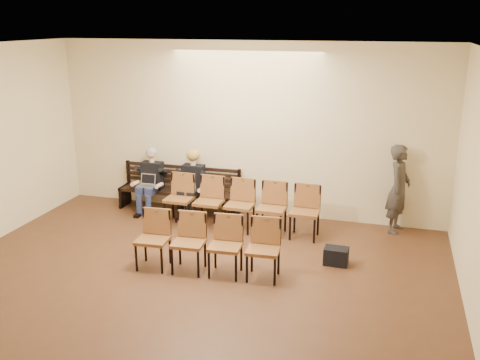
# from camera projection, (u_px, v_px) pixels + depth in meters

# --- Properties ---
(ground) EXTENTS (10.00, 10.00, 0.00)m
(ground) POSITION_uv_depth(u_px,v_px,m) (139.00, 344.00, 6.67)
(ground) COLOR #55321D
(ground) RESTS_ON ground
(room_walls) EXTENTS (8.02, 10.01, 3.51)m
(room_walls) POSITION_uv_depth(u_px,v_px,m) (156.00, 132.00, 6.66)
(room_walls) COLOR #F6E5B0
(room_walls) RESTS_ON ground
(bench) EXTENTS (2.60, 0.90, 0.45)m
(bench) POSITION_uv_depth(u_px,v_px,m) (179.00, 201.00, 11.24)
(bench) COLOR black
(bench) RESTS_ON ground
(seated_man) EXTENTS (0.54, 0.75, 1.31)m
(seated_man) POSITION_uv_depth(u_px,v_px,m) (151.00, 180.00, 11.16)
(seated_man) COLOR black
(seated_man) RESTS_ON ground
(seated_woman) EXTENTS (0.55, 0.76, 1.28)m
(seated_woman) POSITION_uv_depth(u_px,v_px,m) (192.00, 185.00, 10.92)
(seated_woman) COLOR black
(seated_woman) RESTS_ON ground
(laptop) EXTENTS (0.37, 0.31, 0.24)m
(laptop) POSITION_uv_depth(u_px,v_px,m) (146.00, 187.00, 11.01)
(laptop) COLOR silver
(laptop) RESTS_ON bench
(water_bottle) EXTENTS (0.08, 0.08, 0.22)m
(water_bottle) POSITION_uv_depth(u_px,v_px,m) (194.00, 193.00, 10.65)
(water_bottle) COLOR silver
(water_bottle) RESTS_ON bench
(bag) EXTENTS (0.40, 0.28, 0.29)m
(bag) POSITION_uv_depth(u_px,v_px,m) (336.00, 256.00, 8.79)
(bag) COLOR black
(bag) RESTS_ON ground
(passerby) EXTENTS (0.62, 0.80, 1.94)m
(passerby) POSITION_uv_depth(u_px,v_px,m) (399.00, 182.00, 9.95)
(passerby) COLOR #38332E
(passerby) RESTS_ON ground
(chair_row_front) EXTENTS (3.03, 0.60, 0.98)m
(chair_row_front) POSITION_uv_depth(u_px,v_px,m) (240.00, 206.00, 10.13)
(chair_row_front) COLOR olive
(chair_row_front) RESTS_ON ground
(chair_row_back) EXTENTS (2.33, 0.66, 0.95)m
(chair_row_back) POSITION_uv_depth(u_px,v_px,m) (207.00, 245.00, 8.41)
(chair_row_back) COLOR olive
(chair_row_back) RESTS_ON ground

